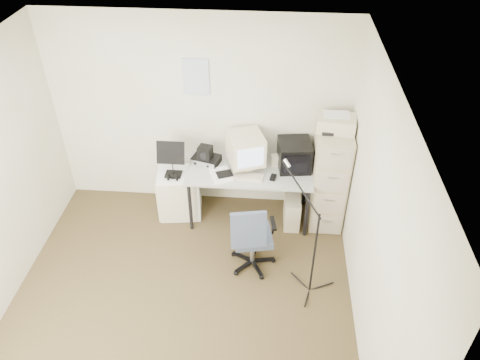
# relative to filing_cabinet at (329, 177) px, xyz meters

# --- Properties ---
(floor) EXTENTS (3.60, 3.60, 0.01)m
(floor) POSITION_rel_filing_cabinet_xyz_m (-1.58, -1.48, -0.66)
(floor) COLOR #3B2D19
(floor) RESTS_ON ground
(ceiling) EXTENTS (3.60, 3.60, 0.01)m
(ceiling) POSITION_rel_filing_cabinet_xyz_m (-1.58, -1.48, 1.85)
(ceiling) COLOR white
(ceiling) RESTS_ON ground
(wall_back) EXTENTS (3.60, 0.02, 2.50)m
(wall_back) POSITION_rel_filing_cabinet_xyz_m (-1.58, 0.32, 0.60)
(wall_back) COLOR silver
(wall_back) RESTS_ON ground
(wall_right) EXTENTS (0.02, 3.60, 2.50)m
(wall_right) POSITION_rel_filing_cabinet_xyz_m (0.22, -1.48, 0.60)
(wall_right) COLOR silver
(wall_right) RESTS_ON ground
(wall_calendar) EXTENTS (0.30, 0.02, 0.44)m
(wall_calendar) POSITION_rel_filing_cabinet_xyz_m (-1.60, 0.31, 1.10)
(wall_calendar) COLOR white
(wall_calendar) RESTS_ON wall_back
(filing_cabinet) EXTENTS (0.40, 0.60, 1.30)m
(filing_cabinet) POSITION_rel_filing_cabinet_xyz_m (0.00, 0.00, 0.00)
(filing_cabinet) COLOR tan
(filing_cabinet) RESTS_ON floor
(printer) EXTENTS (0.46, 0.34, 0.16)m
(printer) POSITION_rel_filing_cabinet_xyz_m (0.00, 0.03, 0.73)
(printer) COLOR beige
(printer) RESTS_ON filing_cabinet
(desk) EXTENTS (1.50, 0.70, 0.73)m
(desk) POSITION_rel_filing_cabinet_xyz_m (-0.95, -0.03, -0.29)
(desk) COLOR #9FA08F
(desk) RESTS_ON floor
(crt_monitor) EXTENTS (0.51, 0.52, 0.44)m
(crt_monitor) POSITION_rel_filing_cabinet_xyz_m (-1.01, 0.04, 0.30)
(crt_monitor) COLOR beige
(crt_monitor) RESTS_ON desk
(crt_tv) EXTENTS (0.42, 0.44, 0.34)m
(crt_tv) POSITION_rel_filing_cabinet_xyz_m (-0.43, 0.08, 0.25)
(crt_tv) COLOR black
(crt_tv) RESTS_ON desk
(desk_speaker) EXTENTS (0.09, 0.09, 0.15)m
(desk_speaker) POSITION_rel_filing_cabinet_xyz_m (-0.66, 0.09, 0.15)
(desk_speaker) COLOR beige
(desk_speaker) RESTS_ON desk
(keyboard) EXTENTS (0.42, 0.19, 0.02)m
(keyboard) POSITION_rel_filing_cabinet_xyz_m (-0.99, -0.19, 0.09)
(keyboard) COLOR beige
(keyboard) RESTS_ON desk
(mouse) EXTENTS (0.09, 0.12, 0.03)m
(mouse) POSITION_rel_filing_cabinet_xyz_m (-0.67, -0.18, 0.10)
(mouse) COLOR black
(mouse) RESTS_ON desk
(radio_receiver) EXTENTS (0.37, 0.31, 0.09)m
(radio_receiver) POSITION_rel_filing_cabinet_xyz_m (-1.49, 0.07, 0.13)
(radio_receiver) COLOR black
(radio_receiver) RESTS_ON desk
(radio_speaker) EXTENTS (0.19, 0.18, 0.16)m
(radio_speaker) POSITION_rel_filing_cabinet_xyz_m (-1.50, 0.04, 0.25)
(radio_speaker) COLOR black
(radio_speaker) RESTS_ON radio_receiver
(papers) EXTENTS (0.33, 0.37, 0.02)m
(papers) POSITION_rel_filing_cabinet_xyz_m (-1.28, -0.17, 0.09)
(papers) COLOR white
(papers) RESTS_ON desk
(pc_tower) EXTENTS (0.20, 0.43, 0.40)m
(pc_tower) POSITION_rel_filing_cabinet_xyz_m (-0.41, -0.10, -0.45)
(pc_tower) COLOR beige
(pc_tower) RESTS_ON floor
(office_chair) EXTENTS (0.62, 0.62, 0.92)m
(office_chair) POSITION_rel_filing_cabinet_xyz_m (-0.86, -0.86, -0.19)
(office_chair) COLOR #4E5B73
(office_chair) RESTS_ON floor
(side_cart) EXTENTS (0.56, 0.47, 0.63)m
(side_cart) POSITION_rel_filing_cabinet_xyz_m (-1.83, -0.03, -0.33)
(side_cart) COLOR white
(side_cart) RESTS_ON floor
(music_stand) EXTENTS (0.37, 0.29, 0.49)m
(music_stand) POSITION_rel_filing_cabinet_xyz_m (-1.88, -0.07, 0.22)
(music_stand) COLOR black
(music_stand) RESTS_ON side_cart
(headphones) EXTENTS (0.14, 0.14, 0.02)m
(headphones) POSITION_rel_filing_cabinet_xyz_m (-1.87, -0.17, 0.03)
(headphones) COLOR black
(headphones) RESTS_ON side_cart
(mic_stand) EXTENTS (0.03, 0.03, 1.43)m
(mic_stand) POSITION_rel_filing_cabinet_xyz_m (-0.22, -1.19, 0.06)
(mic_stand) COLOR black
(mic_stand) RESTS_ON floor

